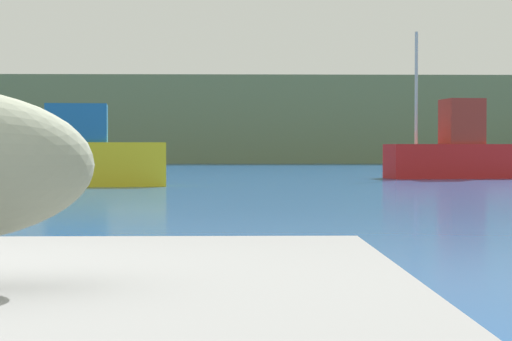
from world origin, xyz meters
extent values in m
cube|color=#6B7A51|center=(0.00, 69.14, 3.23)|extent=(140.00, 10.54, 6.46)
cube|color=yellow|center=(-4.02, 25.28, 0.66)|extent=(6.97, 2.57, 1.32)
cube|color=#1E6099|center=(-3.26, 25.36, 1.90)|extent=(1.98, 1.78, 1.15)
cube|color=red|center=(9.89, 32.17, 0.65)|extent=(5.40, 2.36, 1.30)
cube|color=maroon|center=(10.12, 32.20, 2.15)|extent=(1.53, 1.62, 1.71)
cylinder|color=#B2B2B2|center=(8.34, 31.98, 3.41)|extent=(0.12, 0.12, 4.23)
camera|label=1|loc=(1.55, -2.47, 1.16)|focal=64.39mm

